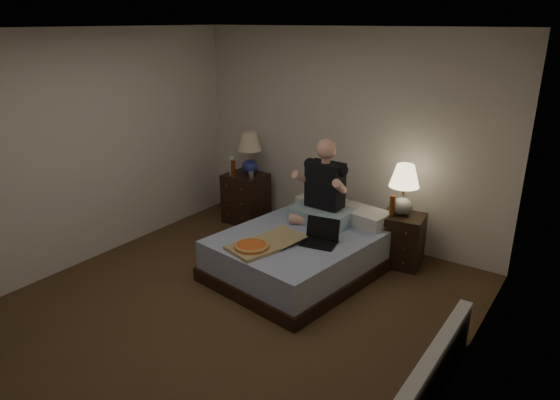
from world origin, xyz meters
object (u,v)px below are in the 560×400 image
Objects in this scene: water_bottle at (232,166)px; lamp_left at (250,153)px; person at (323,182)px; nightstand_left at (246,198)px; soda_can at (251,175)px; pizza_box at (252,247)px; nightstand_right at (401,240)px; lamp_right at (404,190)px; beer_bottle_right at (392,206)px; bed at (302,252)px; beer_bottle_left at (233,169)px; radiator at (432,375)px; laptop at (319,233)px.

lamp_left is at bearing 50.91° from water_bottle.
person reaches higher than water_bottle.
nightstand_left is at bearing -114.63° from lamp_left.
soda_can is 1.69m from pizza_box.
lamp_right is (-0.03, 0.01, 0.57)m from nightstand_right.
lamp_left is at bearing 175.59° from beer_bottle_right.
beer_bottle_right is (-0.10, -0.09, 0.40)m from nightstand_right.
pizza_box is at bearing -98.14° from bed.
radiator is (3.21, -1.68, -0.57)m from beer_bottle_left.
soda_can is 1.72m from laptop.
lamp_right is 2.20m from beer_bottle_left.
laptop is (1.70, -0.72, -0.21)m from beer_bottle_left.
radiator is (3.14, -1.94, -0.74)m from lamp_left.
soda_can is (-2.02, -0.09, 0.42)m from nightstand_right.
beer_bottle_left reaches higher than nightstand_left.
soda_can reaches higher than laptop.
lamp_left is (-2.15, 0.07, 0.65)m from nightstand_right.
bed is at bearing -29.48° from soda_can.
lamp_right is 2.28m from water_bottle.
water_bottle is (-2.30, -0.11, 0.49)m from nightstand_right.
water_bottle is (-2.27, -0.13, -0.08)m from lamp_right.
water_bottle is 2.50× the size of soda_can.
beer_bottle_left is 1.45m from person.
lamp_left is 0.60× the size of person.
bed is at bearing -22.33° from beer_bottle_left.
bed is at bearing -143.79° from nightstand_right.
water_bottle reaches higher than laptop.
laptop is at bearing -24.09° from water_bottle.
bed is 17.84× the size of soda_can.
laptop is (-0.52, -0.91, 0.28)m from nightstand_right.
lamp_right is 5.60× the size of soda_can.
soda_can reaches higher than nightstand_left.
laptop is at bearing -60.95° from person.
lamp_left reaches higher than nightstand_right.
radiator is (1.02, -1.89, -0.66)m from lamp_right.
radiator is at bearing -43.73° from laptop.
bed is at bearing -134.17° from lamp_right.
laptop reaches higher than nightstand_left.
soda_can is 0.06× the size of radiator.
laptop is (1.64, -0.98, -0.37)m from lamp_left.
laptop is at bearing -127.47° from nightstand_right.
person is (0.00, 0.39, 0.69)m from bed.
lamp_left is 0.28m from water_bottle.
radiator is (1.78, -1.10, -0.02)m from bed.
bed is at bearing -135.46° from beer_bottle_right.
person reaches higher than radiator.
laptop is (-0.49, -0.93, -0.29)m from lamp_right.
laptop reaches higher than nightstand_right.
soda_can is at bearing -177.09° from lamp_right.
water_bottle is at bearing 164.32° from bed.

